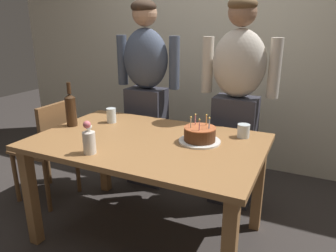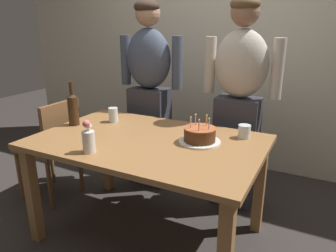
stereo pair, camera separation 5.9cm
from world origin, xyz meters
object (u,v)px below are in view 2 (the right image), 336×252
dining_chair (55,142)px  wine_bottle (73,108)px  birthday_cake (200,135)px  flower_vase (89,139)px  person_man_bearded (149,93)px  water_glass_near (244,132)px  water_glass_far (113,115)px  person_woman_cardigan (239,103)px

dining_chair → wine_bottle: bearing=76.6°
birthday_cake → flower_vase: size_ratio=1.34×
birthday_cake → person_man_bearded: (-0.73, 0.61, 0.09)m
birthday_cake → water_glass_near: 0.32m
water_glass_near → water_glass_far: (-1.00, -0.10, 0.01)m
wine_bottle → person_woman_cardigan: (1.06, 0.70, 0.00)m
water_glass_far → person_woman_cardigan: (0.85, 0.50, 0.08)m
dining_chair → person_man_bearded: bearing=137.6°
water_glass_near → birthday_cake: bearing=-137.5°
person_woman_cardigan → dining_chair: 1.56m
water_glass_far → wine_bottle: wine_bottle is taller
birthday_cake → person_woman_cardigan: (0.08, 0.61, 0.09)m
wine_bottle → dining_chair: bearing=166.6°
flower_vase → dining_chair: bearing=150.3°
birthday_cake → dining_chair: 1.33m
wine_bottle → water_glass_near: bearing=13.8°
person_man_bearded → birthday_cake: bearing=140.0°
water_glass_far → person_woman_cardigan: 0.99m
person_woman_cardigan → dining_chair: (-1.38, -0.62, -0.36)m
birthday_cake → water_glass_far: size_ratio=2.41×
birthday_cake → water_glass_near: size_ratio=3.00×
person_woman_cardigan → dining_chair: bearing=24.3°
water_glass_far → birthday_cake: bearing=-8.4°
water_glass_far → wine_bottle: bearing=-137.8°
water_glass_near → wine_bottle: size_ratio=0.28×
flower_vase → water_glass_far: bearing=113.2°
water_glass_near → flower_vase: flower_vase is taller
flower_vase → person_man_bearded: (-0.21, 1.07, 0.05)m
water_glass_near → dining_chair: size_ratio=0.10×
water_glass_far → flower_vase: size_ratio=0.55×
water_glass_near → dining_chair: dining_chair is taller
water_glass_far → person_man_bearded: bearing=86.3°
wine_bottle → person_man_bearded: size_ratio=0.20×
flower_vase → water_glass_near: bearing=41.3°
water_glass_near → wine_bottle: (-1.22, -0.30, 0.08)m
flower_vase → dining_chair: flower_vase is taller
birthday_cake → wine_bottle: size_ratio=0.83×
water_glass_near → person_man_bearded: (-0.97, 0.40, 0.09)m
flower_vase → person_woman_cardigan: 1.23m
wine_bottle → flower_vase: (0.46, -0.37, -0.05)m
birthday_cake → water_glass_far: bearing=171.6°
water_glass_far → wine_bottle: (-0.22, -0.20, 0.07)m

